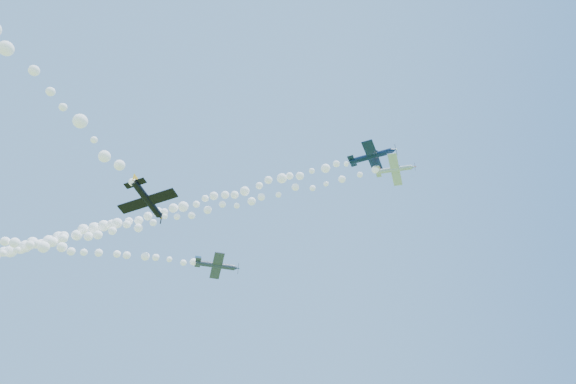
{
  "coord_description": "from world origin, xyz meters",
  "views": [
    {
      "loc": [
        10.3,
        -59.13,
        2.0
      ],
      "look_at": [
        7.67,
        -5.47,
        46.7
      ],
      "focal_mm": 30.0,
      "sensor_mm": 36.0,
      "label": 1
    }
  ],
  "objects_px": {
    "plane_navy": "(372,156)",
    "plane_grey": "(217,265)",
    "plane_black": "(148,200)",
    "plane_white": "(395,169)"
  },
  "relations": [
    {
      "from": "plane_navy",
      "to": "plane_grey",
      "type": "xyz_separation_m",
      "value": [
        -26.08,
        18.22,
        -7.47
      ]
    },
    {
      "from": "plane_navy",
      "to": "plane_grey",
      "type": "distance_m",
      "value": 32.68
    },
    {
      "from": "plane_grey",
      "to": "plane_black",
      "type": "height_order",
      "value": "plane_grey"
    },
    {
      "from": "plane_navy",
      "to": "plane_black",
      "type": "xyz_separation_m",
      "value": [
        -27.12,
        -14.02,
        -18.83
      ]
    },
    {
      "from": "plane_white",
      "to": "plane_grey",
      "type": "xyz_separation_m",
      "value": [
        -29.38,
        17.08,
        -5.59
      ]
    },
    {
      "from": "plane_navy",
      "to": "plane_grey",
      "type": "bearing_deg",
      "value": 163.59
    },
    {
      "from": "plane_white",
      "to": "plane_grey",
      "type": "bearing_deg",
      "value": 165.12
    },
    {
      "from": "plane_white",
      "to": "plane_grey",
      "type": "height_order",
      "value": "plane_white"
    },
    {
      "from": "plane_white",
      "to": "plane_black",
      "type": "xyz_separation_m",
      "value": [
        -30.42,
        -15.16,
        -16.96
      ]
    },
    {
      "from": "plane_white",
      "to": "plane_navy",
      "type": "height_order",
      "value": "plane_navy"
    }
  ]
}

